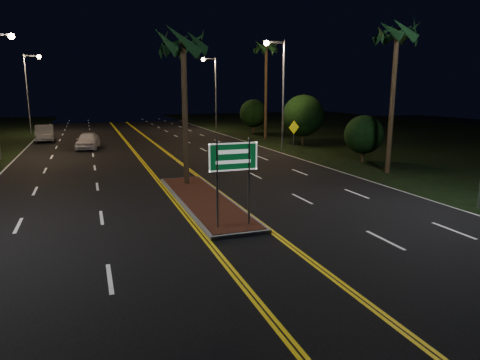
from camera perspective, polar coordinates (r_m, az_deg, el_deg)
name	(u,v)px	position (r m, az deg, el deg)	size (l,w,h in m)	color
ground	(263,257)	(13.29, 3.08, -10.23)	(120.00, 120.00, 0.00)	black
grass_right	(431,138)	(50.57, 24.07, 5.18)	(40.00, 110.00, 0.01)	black
median_island	(204,200)	(19.59, -4.85, -2.70)	(2.25, 10.25, 0.17)	gray
highway_sign	(233,165)	(15.16, -0.91, 2.01)	(1.80, 0.08, 3.20)	gray
streetlight_left_far	(30,84)	(55.65, -26.21, 11.36)	(1.91, 0.44, 9.00)	gray
streetlight_right_mid	(279,82)	(36.74, 5.27, 12.85)	(1.91, 0.44, 9.00)	gray
streetlight_right_far	(213,85)	(55.53, -3.64, 12.53)	(1.91, 0.44, 9.00)	gray
palm_median	(183,44)	(22.48, -7.59, 17.59)	(2.40, 2.40, 8.30)	#382819
palm_right_near	(397,34)	(27.66, 20.23, 17.85)	(2.40, 2.40, 9.30)	#382819
palm_right_far	(266,48)	(45.13, 3.53, 17.12)	(2.40, 2.40, 10.30)	#382819
shrub_near	(364,135)	(31.41, 16.17, 5.83)	(2.70, 2.70, 3.30)	#382819
shrub_mid	(303,116)	(40.10, 8.42, 8.50)	(3.78, 3.78, 4.62)	#382819
shrub_far	(253,113)	(50.94, 1.80, 8.87)	(3.24, 3.24, 3.96)	#382819
car_near	(88,139)	(39.49, -19.64, 5.15)	(2.18, 5.09, 1.70)	white
car_far	(44,132)	(47.37, -24.62, 5.86)	(2.37, 5.53, 1.84)	#9DA0A6
warning_sign	(294,132)	(35.39, 7.18, 6.41)	(1.05, 0.33, 2.58)	gray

